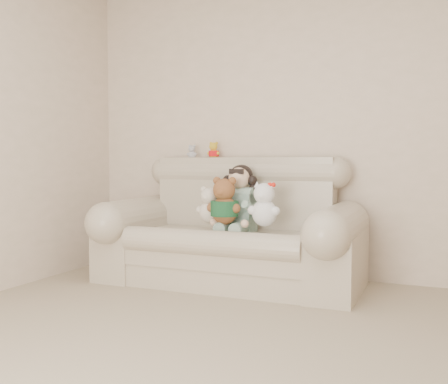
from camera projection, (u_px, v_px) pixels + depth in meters
wall_back at (334, 124)px, 4.34m from camera, size 4.50×0.00×4.50m
sofa at (229, 220)px, 4.21m from camera, size 2.10×0.95×1.03m
seated_child at (239, 197)px, 4.24m from camera, size 0.39×0.45×0.56m
brown_teddy at (225, 196)px, 4.06m from camera, size 0.34×0.30×0.44m
white_cat at (264, 200)px, 3.96m from camera, size 0.28×0.22×0.40m
cream_teddy at (209, 201)px, 4.16m from camera, size 0.27×0.24×0.34m
yellow_mini_bear at (214, 149)px, 4.65m from camera, size 0.13×0.11×0.18m
grey_mini_plush at (192, 151)px, 4.72m from camera, size 0.12×0.10×0.16m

